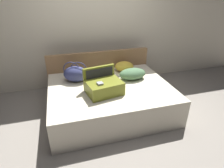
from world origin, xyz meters
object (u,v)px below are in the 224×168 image
at_px(hard_case_large, 104,86).
at_px(duffel_bag, 76,74).
at_px(pillow_near_headboard, 124,66).
at_px(pillow_center_head, 132,74).
at_px(bed, 110,99).

height_order(hard_case_large, duffel_bag, hard_case_large).
distance_m(duffel_bag, pillow_near_headboard, 0.99).
relative_size(hard_case_large, pillow_center_head, 1.20).
xyz_separation_m(hard_case_large, pillow_near_headboard, (0.60, 0.74, -0.03)).
distance_m(hard_case_large, pillow_center_head, 0.71).
xyz_separation_m(bed, pillow_near_headboard, (0.44, 0.56, 0.34)).
bearing_deg(duffel_bag, pillow_near_headboard, 11.69).
bearing_deg(duffel_bag, bed, -34.43).
bearing_deg(bed, duffel_bag, 145.57).
xyz_separation_m(pillow_near_headboard, pillow_center_head, (0.02, -0.39, 0.00)).
bearing_deg(pillow_near_headboard, hard_case_large, -128.76).
bearing_deg(bed, pillow_near_headboard, 51.64).
bearing_deg(hard_case_large, pillow_near_headboard, 40.98).
relative_size(hard_case_large, duffel_bag, 1.19).
bearing_deg(pillow_center_head, bed, -159.61).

